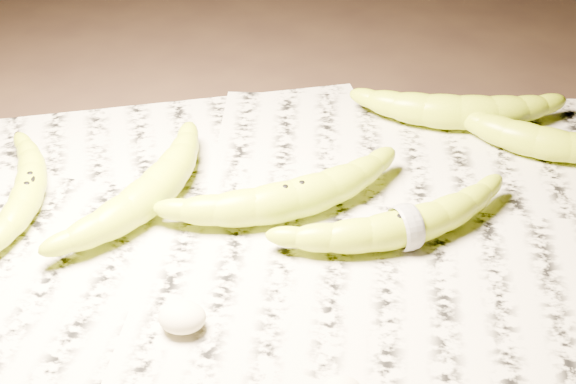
# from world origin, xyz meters

# --- Properties ---
(ground) EXTENTS (3.00, 3.00, 0.00)m
(ground) POSITION_xyz_m (0.00, 0.00, 0.00)
(ground) COLOR black
(ground) RESTS_ON ground
(newspaper_patch) EXTENTS (0.90, 0.70, 0.01)m
(newspaper_patch) POSITION_xyz_m (0.02, -0.03, 0.00)
(newspaper_patch) COLOR #BCB8A1
(newspaper_patch) RESTS_ON ground
(banana_left_a) EXTENTS (0.07, 0.19, 0.03)m
(banana_left_a) POSITION_xyz_m (-0.24, 0.04, 0.02)
(banana_left_a) COLOR #ADBE17
(banana_left_a) RESTS_ON newspaper_patch
(banana_left_b) EXTENTS (0.15, 0.22, 0.04)m
(banana_left_b) POSITION_xyz_m (-0.11, 0.03, 0.03)
(banana_left_b) COLOR #ADBE17
(banana_left_b) RESTS_ON newspaper_patch
(banana_center) EXTENTS (0.23, 0.15, 0.04)m
(banana_center) POSITION_xyz_m (0.03, 0.02, 0.03)
(banana_center) COLOR #ADBE17
(banana_center) RESTS_ON newspaper_patch
(banana_taped) EXTENTS (0.23, 0.14, 0.04)m
(banana_taped) POSITION_xyz_m (0.14, -0.01, 0.03)
(banana_taped) COLOR #ADBE17
(banana_taped) RESTS_ON newspaper_patch
(banana_upper_a) EXTENTS (0.22, 0.08, 0.04)m
(banana_upper_a) POSITION_xyz_m (0.22, 0.20, 0.03)
(banana_upper_a) COLOR #ADBE17
(banana_upper_a) RESTS_ON newspaper_patch
(banana_upper_b) EXTENTS (0.19, 0.13, 0.04)m
(banana_upper_b) POSITION_xyz_m (0.30, 0.14, 0.03)
(banana_upper_b) COLOR #ADBE17
(banana_upper_b) RESTS_ON newspaper_patch
(measuring_tape) EXTENTS (0.02, 0.05, 0.05)m
(measuring_tape) POSITION_xyz_m (0.14, -0.01, 0.03)
(measuring_tape) COLOR white
(measuring_tape) RESTS_ON newspaper_patch
(flesh_chunk_a) EXTENTS (0.04, 0.03, 0.02)m
(flesh_chunk_a) POSITION_xyz_m (-0.06, -0.13, 0.02)
(flesh_chunk_a) COLOR beige
(flesh_chunk_a) RESTS_ON newspaper_patch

